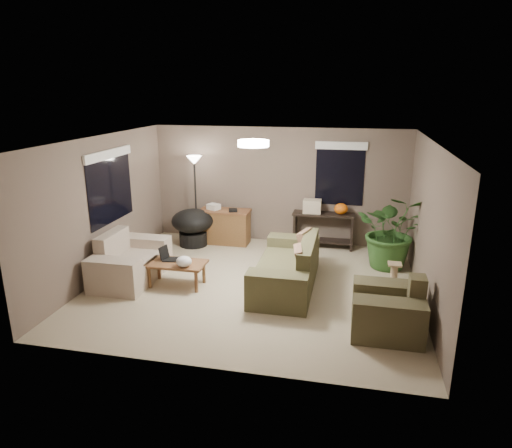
% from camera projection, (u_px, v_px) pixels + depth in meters
% --- Properties ---
extents(room_shell, '(5.50, 5.50, 5.50)m').
position_uv_depth(room_shell, '(253.00, 216.00, 7.55)').
color(room_shell, '#BAAB8A').
rests_on(room_shell, ground).
extents(main_sofa, '(0.95, 2.20, 0.85)m').
position_uv_depth(main_sofa, '(289.00, 270.00, 7.80)').
color(main_sofa, brown).
rests_on(main_sofa, ground).
extents(throw_pillows, '(0.35, 1.39, 0.47)m').
position_uv_depth(throw_pillows, '(304.00, 251.00, 7.65)').
color(throw_pillows, '#8C7251').
rests_on(throw_pillows, main_sofa).
extents(loveseat, '(0.90, 1.60, 0.85)m').
position_uv_depth(loveseat, '(130.00, 263.00, 8.09)').
color(loveseat, '#BEB5A2').
rests_on(loveseat, ground).
extents(armchair, '(0.95, 1.00, 0.85)m').
position_uv_depth(armchair, '(388.00, 311.00, 6.34)').
color(armchair, '#454029').
rests_on(armchair, ground).
extents(coffee_table, '(1.00, 0.55, 0.42)m').
position_uv_depth(coffee_table, '(176.00, 266.00, 7.80)').
color(coffee_table, brown).
rests_on(coffee_table, ground).
extents(laptop, '(0.40, 0.28, 0.24)m').
position_uv_depth(laptop, '(169.00, 256.00, 7.90)').
color(laptop, black).
rests_on(laptop, coffee_table).
extents(plastic_bag, '(0.32, 0.31, 0.18)m').
position_uv_depth(plastic_bag, '(184.00, 261.00, 7.58)').
color(plastic_bag, white).
rests_on(plastic_bag, coffee_table).
extents(desk, '(1.10, 0.50, 0.75)m').
position_uv_depth(desk, '(225.00, 226.00, 9.97)').
color(desk, brown).
rests_on(desk, ground).
extents(desk_papers, '(0.72, 0.32, 0.12)m').
position_uv_depth(desk_papers, '(218.00, 207.00, 9.87)').
color(desk_papers, silver).
rests_on(desk_papers, desk).
extents(console_table, '(1.30, 0.40, 0.75)m').
position_uv_depth(console_table, '(323.00, 227.00, 9.69)').
color(console_table, black).
rests_on(console_table, ground).
extents(pumpkin, '(0.37, 0.37, 0.23)m').
position_uv_depth(pumpkin, '(341.00, 209.00, 9.50)').
color(pumpkin, orange).
rests_on(pumpkin, console_table).
extents(cardboard_box, '(0.38, 0.29, 0.28)m').
position_uv_depth(cardboard_box, '(312.00, 206.00, 9.61)').
color(cardboard_box, beige).
rests_on(cardboard_box, console_table).
extents(papasan_chair, '(0.91, 0.91, 0.80)m').
position_uv_depth(papasan_chair, '(193.00, 224.00, 9.81)').
color(papasan_chair, black).
rests_on(papasan_chair, ground).
extents(floor_lamp, '(0.32, 0.32, 1.91)m').
position_uv_depth(floor_lamp, '(195.00, 171.00, 9.69)').
color(floor_lamp, black).
rests_on(floor_lamp, ground).
extents(ceiling_fixture, '(0.50, 0.50, 0.10)m').
position_uv_depth(ceiling_fixture, '(253.00, 143.00, 7.21)').
color(ceiling_fixture, white).
rests_on(ceiling_fixture, room_shell).
extents(houseplant, '(1.31, 1.45, 1.13)m').
position_uv_depth(houseplant, '(392.00, 239.00, 8.55)').
color(houseplant, '#2D5923').
rests_on(houseplant, ground).
extents(cat_scratching_post, '(0.32, 0.32, 0.50)m').
position_uv_depth(cat_scratching_post, '(393.00, 279.00, 7.61)').
color(cat_scratching_post, tan).
rests_on(cat_scratching_post, ground).
extents(window_left, '(0.05, 1.56, 1.33)m').
position_uv_depth(window_left, '(110.00, 174.00, 8.23)').
color(window_left, black).
rests_on(window_left, room_shell).
extents(window_back, '(1.06, 0.05, 1.33)m').
position_uv_depth(window_back, '(340.00, 163.00, 9.45)').
color(window_back, black).
rests_on(window_back, room_shell).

